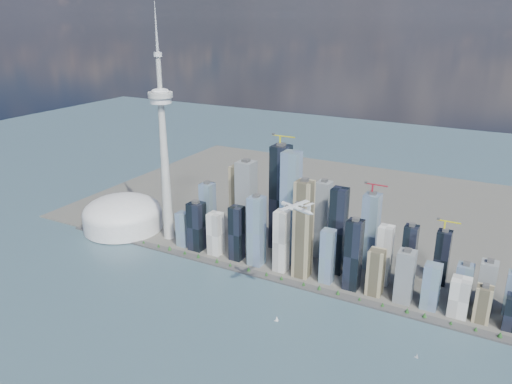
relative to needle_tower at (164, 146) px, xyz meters
The scene contains 10 objects.
ground 491.65m from the needle_tower, 45.94° to the right, with size 4000.00×4000.00×0.00m, color #314A56.
seawall 385.07m from the needle_tower, 11.31° to the right, with size 1100.00×22.00×4.00m, color #383838.
land 544.99m from the needle_tower, 52.43° to the left, with size 1400.00×900.00×3.00m, color #4C4C47.
shoreline_trees 380.99m from the needle_tower, 11.31° to the right, with size 960.53×7.20×8.80m.
skyscraper_cluster 390.86m from the needle_tower, ahead, with size 736.00×142.00×273.09m.
needle_tower is the anchor object (origin of this frame).
dome_stadium 241.40m from the needle_tower, behind, with size 200.00×200.00×86.00m.
airplane 456.06m from the needle_tower, 23.27° to the right, with size 72.22×64.58×18.07m.
sailboat_west 495.35m from the needle_tower, 26.26° to the right, with size 7.82×3.53×10.83m.
sailboat_east 701.71m from the needle_tower, 15.61° to the right, with size 6.71×3.72×9.44m.
Camera 1 is at (427.46, -582.23, 524.52)m, focal length 35.00 mm.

